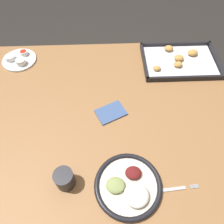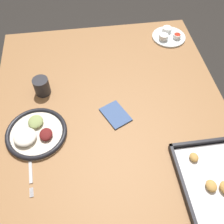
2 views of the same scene
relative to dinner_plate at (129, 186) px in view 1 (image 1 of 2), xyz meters
The scene contains 8 objects.
ground_plane 0.84m from the dinner_plate, 102.31° to the left, with size 8.00×8.00×0.00m, color #282623.
dining_table 0.35m from the dinner_plate, 102.31° to the left, with size 1.28×1.05×0.76m.
dinner_plate is the anchor object (origin of this frame).
fork 0.16m from the dinner_plate, ahead, with size 0.19×0.03×0.00m.
saucer_plate 0.91m from the dinner_plate, 127.53° to the left, with size 0.19×0.19×0.04m.
baking_tray 0.76m from the dinner_plate, 63.18° to the left, with size 0.42×0.29×0.04m.
drinking_cup 0.24m from the dinner_plate, behind, with size 0.07×0.07×0.08m.
napkin 0.35m from the dinner_plate, 98.85° to the left, with size 0.16×0.14×0.01m.
Camera 1 is at (-0.00, -0.57, 1.60)m, focal length 35.00 mm.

